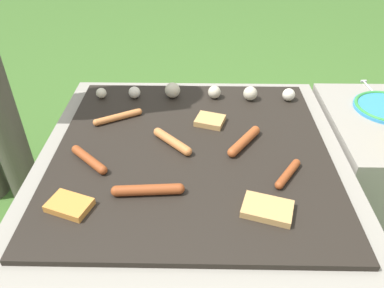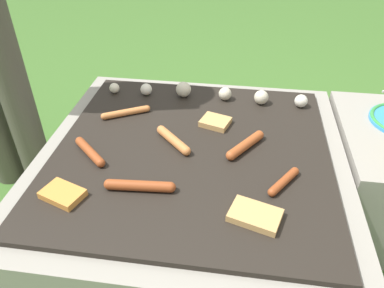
{
  "view_description": "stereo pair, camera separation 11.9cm",
  "coord_description": "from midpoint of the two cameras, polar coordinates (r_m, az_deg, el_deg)",
  "views": [
    {
      "loc": [
        0.02,
        -0.96,
        1.12
      ],
      "look_at": [
        0.0,
        0.0,
        0.41
      ],
      "focal_mm": 35.0,
      "sensor_mm": 36.0,
      "label": 1
    },
    {
      "loc": [
        0.14,
        -0.95,
        1.12
      ],
      "look_at": [
        0.0,
        0.0,
        0.41
      ],
      "focal_mm": 35.0,
      "sensor_mm": 36.0,
      "label": 2
    }
  ],
  "objects": [
    {
      "name": "bread_slice_left",
      "position": [
        1.32,
        6.16,
        3.28
      ],
      "size": [
        0.12,
        0.11,
        0.02
      ],
      "color": "tan",
      "rests_on": "grill"
    },
    {
      "name": "sausage_back_center",
      "position": [
        1.05,
        -4.77,
        -6.49
      ],
      "size": [
        0.2,
        0.04,
        0.03
      ],
      "color": "#93421E",
      "rests_on": "grill"
    },
    {
      "name": "sausage_back_right",
      "position": [
        1.21,
        -0.09,
        0.52
      ],
      "size": [
        0.13,
        0.13,
        0.03
      ],
      "color": "#C6753D",
      "rests_on": "grill"
    },
    {
      "name": "bread_slice_center",
      "position": [
        1.0,
        13.03,
        -10.69
      ],
      "size": [
        0.15,
        0.12,
        0.02
      ],
      "color": "tan",
      "rests_on": "grill"
    },
    {
      "name": "mushroom_row",
      "position": [
        1.46,
        5.37,
        7.65
      ],
      "size": [
        0.77,
        0.07,
        0.06
      ],
      "color": "beige",
      "rests_on": "grill"
    },
    {
      "name": "grill",
      "position": [
        1.33,
        2.58,
        -7.7
      ],
      "size": [
        0.99,
        0.99,
        0.39
      ],
      "color": "gray",
      "rests_on": "ground_plane"
    },
    {
      "name": "ground_plane",
      "position": [
        1.47,
        2.37,
        -13.16
      ],
      "size": [
        14.0,
        14.0,
        0.0
      ],
      "primitive_type": "plane",
      "color": "#3D6628"
    },
    {
      "name": "sausage_front_left",
      "position": [
        1.19,
        -12.61,
        -1.23
      ],
      "size": [
        0.13,
        0.13,
        0.03
      ],
      "color": "#93421E",
      "rests_on": "grill"
    },
    {
      "name": "bread_slice_right",
      "position": [
        1.07,
        -16.13,
        -7.46
      ],
      "size": [
        0.13,
        0.11,
        0.02
      ],
      "color": "#D18438",
      "rests_on": "grill"
    },
    {
      "name": "sausage_front_right",
      "position": [
        1.21,
        10.94,
        -0.24
      ],
      "size": [
        0.12,
        0.15,
        0.03
      ],
      "color": "#A34C23",
      "rests_on": "grill"
    },
    {
      "name": "sausage_back_left",
      "position": [
        1.11,
        16.84,
        -5.6
      ],
      "size": [
        0.09,
        0.12,
        0.02
      ],
      "color": "#93421E",
      "rests_on": "grill"
    },
    {
      "name": "sausage_front_center",
      "position": [
        1.37,
        -7.62,
        4.72
      ],
      "size": [
        0.16,
        0.1,
        0.02
      ],
      "color": "#C6753D",
      "rests_on": "grill"
    }
  ]
}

